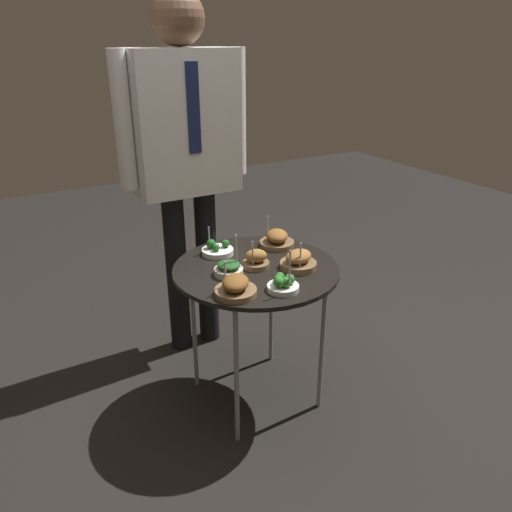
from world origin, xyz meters
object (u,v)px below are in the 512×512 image
object	(u,v)px
bowl_broccoli_near_rim	(283,284)
bowl_roast_center	(236,287)
waiter_figure	(185,141)
serving_cart	(256,276)
bowl_roast_back_left	(255,260)
bowl_roast_front_right	(277,239)
bowl_roast_mid_left	(298,261)
bowl_spinach_far_rim	(229,269)
bowl_broccoli_mid_right	(217,250)

from	to	relation	value
bowl_broccoli_near_rim	bowl_roast_center	distance (m)	0.18
waiter_figure	serving_cart	bearing A→B (deg)	-84.03
serving_cart	bowl_roast_center	bearing A→B (deg)	-137.07
bowl_roast_back_left	bowl_roast_front_right	xyz separation A→B (m)	(0.20, 0.15, -0.00)
bowl_roast_back_left	bowl_roast_center	bearing A→B (deg)	-136.63
bowl_roast_back_left	bowl_roast_center	xyz separation A→B (m)	(-0.19, -0.18, -0.00)
bowl_roast_mid_left	bowl_spinach_far_rim	xyz separation A→B (m)	(-0.28, 0.09, -0.01)
bowl_roast_back_left	serving_cart	bearing A→B (deg)	-11.45
bowl_broccoli_near_rim	bowl_roast_center	size ratio (longest dim) A/B	1.08
bowl_roast_front_right	serving_cart	bearing A→B (deg)	-142.49
serving_cart	bowl_roast_mid_left	distance (m)	0.19
bowl_broccoli_near_rim	bowl_broccoli_mid_right	distance (m)	0.44
bowl_broccoli_near_rim	bowl_roast_front_right	bearing A→B (deg)	60.88
serving_cart	waiter_figure	size ratio (longest dim) A/B	0.40
bowl_spinach_far_rim	bowl_roast_front_right	xyz separation A→B (m)	(0.33, 0.16, 0.01)
bowl_roast_front_right	bowl_broccoli_mid_right	bearing A→B (deg)	169.26
bowl_broccoli_mid_right	bowl_roast_center	xyz separation A→B (m)	(-0.11, -0.38, 0.01)
bowl_roast_back_left	bowl_broccoli_near_rim	world-z (taller)	bowl_broccoli_near_rim
serving_cart	bowl_broccoli_near_rim	world-z (taller)	bowl_broccoli_near_rim
bowl_broccoli_near_rim	bowl_broccoli_mid_right	world-z (taller)	bowl_broccoli_near_rim
bowl_roast_mid_left	bowl_roast_back_left	size ratio (longest dim) A/B	1.20
serving_cart	bowl_roast_center	size ratio (longest dim) A/B	4.26
bowl_spinach_far_rim	bowl_roast_center	xyz separation A→B (m)	(-0.06, -0.17, 0.01)
bowl_spinach_far_rim	bowl_broccoli_mid_right	world-z (taller)	bowl_spinach_far_rim
bowl_roast_mid_left	bowl_roast_center	distance (m)	0.34
bowl_roast_back_left	bowl_broccoli_mid_right	world-z (taller)	bowl_roast_back_left
serving_cart	bowl_broccoli_mid_right	bearing A→B (deg)	111.34
bowl_roast_back_left	bowl_broccoli_mid_right	size ratio (longest dim) A/B	0.90
serving_cart	bowl_roast_back_left	world-z (taller)	bowl_roast_back_left
bowl_roast_back_left	bowl_spinach_far_rim	xyz separation A→B (m)	(-0.13, -0.01, -0.01)
bowl_roast_back_left	bowl_roast_front_right	world-z (taller)	bowl_roast_front_right
bowl_spinach_far_rim	waiter_figure	bearing A→B (deg)	82.73
waiter_figure	bowl_roast_front_right	bearing A→B (deg)	-58.04
bowl_roast_mid_left	bowl_spinach_far_rim	bearing A→B (deg)	162.54
bowl_broccoli_mid_right	bowl_roast_center	distance (m)	0.39
bowl_roast_mid_left	bowl_roast_front_right	xyz separation A→B (m)	(0.05, 0.25, -0.00)
serving_cart	bowl_broccoli_near_rim	distance (m)	0.24
bowl_roast_front_right	bowl_roast_center	xyz separation A→B (m)	(-0.39, -0.33, -0.00)
bowl_spinach_far_rim	bowl_roast_front_right	bearing A→B (deg)	26.13
bowl_roast_mid_left	bowl_broccoli_near_rim	size ratio (longest dim) A/B	0.87
bowl_broccoli_near_rim	waiter_figure	size ratio (longest dim) A/B	0.10
bowl_broccoli_near_rim	waiter_figure	distance (m)	0.89
bowl_roast_back_left	bowl_broccoli_mid_right	distance (m)	0.22
serving_cart	waiter_figure	xyz separation A→B (m)	(-0.06, 0.56, 0.48)
bowl_broccoli_mid_right	bowl_roast_center	world-z (taller)	bowl_roast_center
bowl_spinach_far_rim	bowl_broccoli_mid_right	bearing A→B (deg)	76.34
serving_cart	bowl_spinach_far_rim	bearing A→B (deg)	-175.69
bowl_roast_mid_left	bowl_broccoli_near_rim	xyz separation A→B (m)	(-0.16, -0.13, -0.01)
waiter_figure	bowl_roast_center	bearing A→B (deg)	-99.94
bowl_roast_center	waiter_figure	xyz separation A→B (m)	(0.13, 0.74, 0.40)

